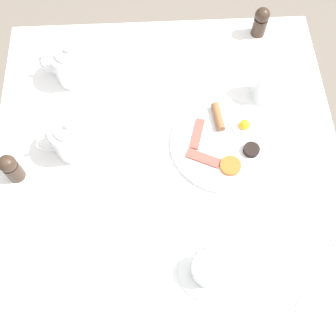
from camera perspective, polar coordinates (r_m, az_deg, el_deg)
ground_plane at (r=1.84m, az=-0.00°, el=-10.19°), size 8.00×8.00×0.00m
table at (r=1.18m, az=-0.00°, el=-1.81°), size 1.01×1.13×0.76m
breakfast_plate at (r=1.16m, az=8.20°, el=3.69°), size 0.31×0.31×0.04m
teapot_near at (r=1.13m, az=-13.76°, el=4.26°), size 0.21×0.12×0.13m
teapot_far at (r=1.28m, az=-13.81°, el=14.36°), size 0.21×0.12×0.13m
teacup_with_saucer_left at (r=1.01m, az=5.77°, el=-14.43°), size 0.15×0.15×0.06m
water_glass_tall at (r=1.24m, az=14.13°, el=11.60°), size 0.08×0.08×0.10m
pepper_grinder at (r=1.40m, az=13.31°, el=20.01°), size 0.05×0.05×0.10m
salt_grinder at (r=1.14m, az=-21.84°, el=0.05°), size 0.05×0.05×0.10m
napkin_folded at (r=1.09m, az=-18.59°, el=-11.17°), size 0.13×0.09×0.01m
fork_by_plate at (r=1.08m, az=-9.13°, el=-6.32°), size 0.17×0.06×0.00m
knife_by_plate at (r=1.10m, az=20.79°, el=-14.02°), size 0.15×0.19×0.00m
spoon_for_tea at (r=1.32m, az=-2.67°, el=15.06°), size 0.02×0.16×0.00m
fork_spare at (r=1.32m, az=7.68°, el=14.61°), size 0.12×0.15×0.00m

